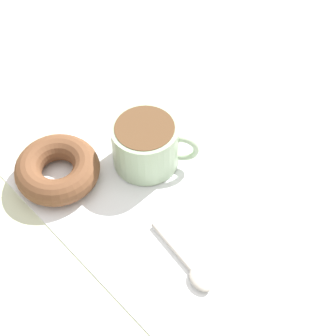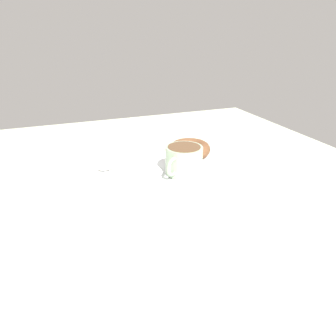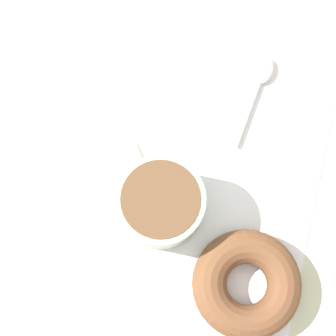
% 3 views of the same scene
% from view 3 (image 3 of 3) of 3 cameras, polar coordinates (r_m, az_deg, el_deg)
% --- Properties ---
extents(ground_plane, '(1.20, 1.20, 0.02)m').
position_cam_3_polar(ground_plane, '(0.68, 0.56, 1.84)').
color(ground_plane, beige).
extents(napkin, '(0.37, 0.37, 0.00)m').
position_cam_3_polar(napkin, '(0.66, -0.00, -0.37)').
color(napkin, white).
rests_on(napkin, ground_plane).
extents(coffee_cup, '(0.10, 0.11, 0.07)m').
position_cam_3_polar(coffee_cup, '(0.62, -0.95, -3.47)').
color(coffee_cup, '#9EB793').
rests_on(coffee_cup, napkin).
extents(donut, '(0.12, 0.12, 0.04)m').
position_cam_3_polar(donut, '(0.63, 8.00, -11.60)').
color(donut, brown).
rests_on(donut, napkin).
extents(spoon, '(0.03, 0.12, 0.01)m').
position_cam_3_polar(spoon, '(0.70, 9.33, 8.67)').
color(spoon, '#B7B2A8').
rests_on(spoon, napkin).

